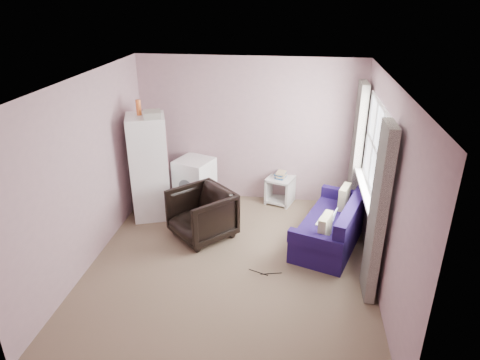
# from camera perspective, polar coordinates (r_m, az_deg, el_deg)

# --- Properties ---
(room) EXTENTS (3.84, 4.24, 2.54)m
(room) POSITION_cam_1_polar(r_m,az_deg,el_deg) (5.41, -1.16, -0.09)
(room) COLOR #7B6650
(room) RESTS_ON ground
(armchair) EXTENTS (1.11, 1.11, 0.84)m
(armchair) POSITION_cam_1_polar(r_m,az_deg,el_deg) (6.44, -5.11, -4.26)
(armchair) COLOR black
(armchair) RESTS_ON ground
(fridge) EXTENTS (0.75, 0.75, 1.94)m
(fridge) POSITION_cam_1_polar(r_m,az_deg,el_deg) (6.99, -11.98, 1.75)
(fridge) COLOR white
(fridge) RESTS_ON ground
(washing_machine) EXTENTS (0.73, 0.73, 0.80)m
(washing_machine) POSITION_cam_1_polar(r_m,az_deg,el_deg) (7.49, -6.04, -0.04)
(washing_machine) COLOR white
(washing_machine) RESTS_ON ground
(side_table) EXTENTS (0.54, 0.54, 0.59)m
(side_table) POSITION_cam_1_polar(r_m,az_deg,el_deg) (7.53, 5.38, -1.07)
(side_table) COLOR silver
(side_table) RESTS_ON ground
(sofa) EXTENTS (1.26, 1.82, 0.74)m
(sofa) POSITION_cam_1_polar(r_m,az_deg,el_deg) (6.47, 12.45, -6.10)
(sofa) COLOR #201152
(sofa) RESTS_ON ground
(window_dressing) EXTENTS (0.17, 2.62, 2.18)m
(window_dressing) POSITION_cam_1_polar(r_m,az_deg,el_deg) (6.12, 16.44, 0.39)
(window_dressing) COLOR white
(window_dressing) RESTS_ON ground
(floor_cables) EXTENTS (0.45, 0.12, 0.01)m
(floor_cables) POSITION_cam_1_polar(r_m,az_deg,el_deg) (5.84, 3.31, -12.26)
(floor_cables) COLOR black
(floor_cables) RESTS_ON ground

